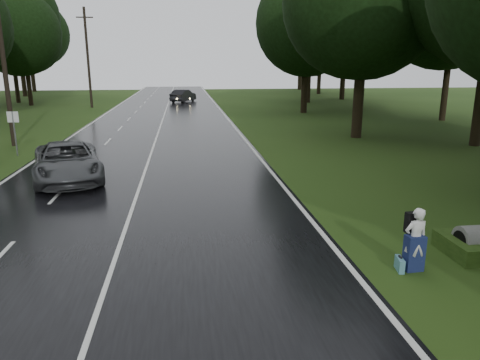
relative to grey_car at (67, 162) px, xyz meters
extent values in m
plane|color=#274013|center=(3.12, -10.25, -0.84)|extent=(160.00, 160.00, 0.00)
cube|color=black|center=(3.12, 9.75, -0.82)|extent=(12.00, 140.00, 0.04)
cube|color=silver|center=(3.12, 9.75, -0.79)|extent=(0.12, 140.00, 0.01)
imported|color=#434547|center=(0.00, 0.00, 0.00)|extent=(4.04, 6.22, 1.59)
imported|color=black|center=(5.02, 39.72, 0.00)|extent=(3.49, 5.10, 1.59)
imported|color=silver|center=(10.42, -9.99, -0.04)|extent=(0.61, 0.42, 1.59)
cube|color=#17224F|center=(10.42, -9.99, -0.39)|extent=(0.47, 0.33, 0.89)
cube|color=black|center=(10.43, -9.76, 0.31)|extent=(0.37, 0.22, 0.51)
cube|color=teal|center=(10.08, -9.98, -0.67)|extent=(0.21, 0.48, 0.33)
camera|label=1|loc=(4.98, -19.46, 4.06)|focal=33.60mm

